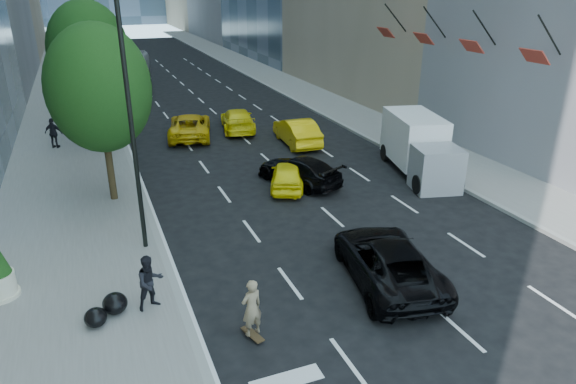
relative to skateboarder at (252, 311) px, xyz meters
name	(u,v)px	position (x,y,z in m)	size (l,w,h in m)	color
ground	(358,268)	(4.46, 2.13, -0.84)	(160.00, 160.00, 0.00)	black
sidewalk_left	(69,105)	(-4.54, 32.13, -0.76)	(6.00, 120.00, 0.15)	slate
sidewalk_right	(294,87)	(14.46, 32.13, -0.76)	(4.00, 120.00, 0.15)	slate
lamp_near	(133,89)	(-1.86, 6.13, 4.97)	(2.13, 0.22, 10.00)	black
lamp_far	(101,36)	(-1.86, 24.13, 4.97)	(2.13, 0.22, 10.00)	black
tree_near	(99,89)	(-2.74, 11.13, 4.13)	(4.20, 4.20, 7.46)	black
tree_mid	(89,51)	(-2.74, 21.13, 4.48)	(4.50, 4.50, 7.99)	black
tree_far	(84,41)	(-2.74, 34.13, 3.78)	(3.90, 3.90, 6.92)	black
traffic_signal	(91,36)	(-1.94, 42.13, 3.40)	(2.48, 0.53, 5.20)	black
facade_flags	(449,38)	(15.10, 12.13, 5.35)	(1.85, 13.30, 2.05)	black
skateboarder	(252,311)	(0.00, 0.00, 0.00)	(0.61, 0.40, 1.68)	#846F52
black_sedan_lincoln	(387,260)	(4.92, 1.13, -0.10)	(2.45, 5.31, 1.48)	black
black_sedan_mercedes	(299,170)	(5.66, 10.13, -0.18)	(1.85, 4.55, 1.32)	black
taxi_a	(287,175)	(4.96, 9.86, -0.20)	(1.50, 3.74, 1.27)	#FFE80D
taxi_b	(297,131)	(8.06, 16.13, -0.07)	(1.64, 4.70, 1.55)	yellow
taxi_c	(190,126)	(2.46, 19.91, -0.11)	(2.42, 5.24, 1.46)	gold
taxi_d	(238,120)	(5.66, 20.32, -0.14)	(1.97, 4.84, 1.40)	yellow
city_bus	(125,77)	(0.03, 33.65, 0.82)	(2.79, 11.91, 3.32)	silver
box_truck	(419,146)	(11.72, 9.20, 0.60)	(3.48, 6.25, 2.83)	white
pedestrian_a	(150,282)	(-2.34, 2.22, 0.15)	(0.82, 0.64, 1.68)	black
pedestrian_b	(54,133)	(-5.25, 20.13, 0.17)	(1.01, 0.42, 1.73)	black
garbage_bags	(107,309)	(-3.59, 2.18, -0.40)	(1.22, 1.17, 0.60)	black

